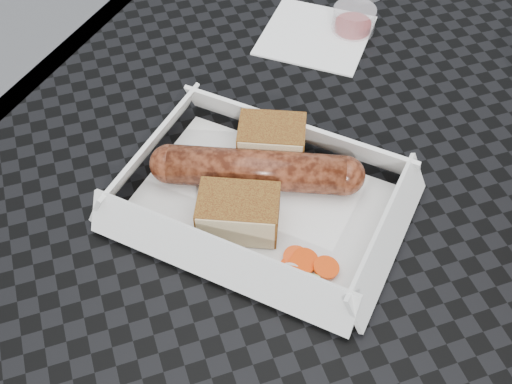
{
  "coord_description": "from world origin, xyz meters",
  "views": [
    {
      "loc": [
        0.07,
        -0.45,
        1.2
      ],
      "look_at": [
        -0.09,
        -0.12,
        0.78
      ],
      "focal_mm": 45.0,
      "sensor_mm": 36.0,
      "label": 1
    }
  ],
  "objects": [
    {
      "name": "condiment_cup_sauce",
      "position": [
        -0.1,
        0.18,
        0.76
      ],
      "size": [
        0.05,
        0.05,
        0.03
      ],
      "primitive_type": "cylinder",
      "color": "maroon",
      "rests_on": "patio_table"
    },
    {
      "name": "patio_table",
      "position": [
        0.0,
        0.0,
        0.67
      ],
      "size": [
        0.8,
        0.8,
        0.74
      ],
      "color": "black",
      "rests_on": "ground"
    },
    {
      "name": "bratwurst",
      "position": [
        -0.1,
        -0.09,
        0.77
      ],
      "size": [
        0.19,
        0.09,
        0.04
      ],
      "rotation": [
        0.0,
        0.0,
        0.36
      ],
      "color": "brown",
      "rests_on": "food_tray"
    },
    {
      "name": "veg_garnish",
      "position": [
        -0.02,
        -0.16,
        0.75
      ],
      "size": [
        0.03,
        0.03,
        0.0
      ],
      "color": "#FF450B",
      "rests_on": "food_tray"
    },
    {
      "name": "food_tray",
      "position": [
        -0.09,
        -0.11,
        0.75
      ],
      "size": [
        0.22,
        0.15,
        0.0
      ],
      "primitive_type": "cube",
      "color": "white",
      "rests_on": "patio_table"
    },
    {
      "name": "bread_far",
      "position": [
        -0.09,
        -0.14,
        0.77
      ],
      "size": [
        0.08,
        0.07,
        0.04
      ],
      "primitive_type": "cube",
      "rotation": [
        0.0,
        0.0,
        0.36
      ],
      "color": "brown",
      "rests_on": "food_tray"
    },
    {
      "name": "napkin",
      "position": [
        -0.14,
        0.15,
        0.75
      ],
      "size": [
        0.13,
        0.13,
        0.0
      ],
      "primitive_type": "cube",
      "rotation": [
        0.0,
        0.0,
        0.1
      ],
      "color": "white",
      "rests_on": "patio_table"
    },
    {
      "name": "bread_near",
      "position": [
        -0.1,
        -0.05,
        0.77
      ],
      "size": [
        0.07,
        0.06,
        0.04
      ],
      "primitive_type": "cube",
      "rotation": [
        0.0,
        0.0,
        0.36
      ],
      "color": "brown",
      "rests_on": "food_tray"
    }
  ]
}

